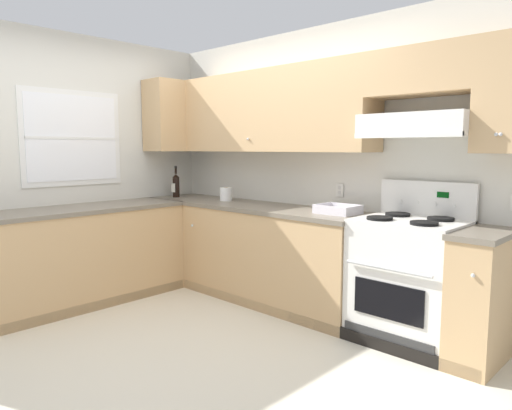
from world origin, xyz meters
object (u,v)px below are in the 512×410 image
object	(u,v)px
stove	(408,279)
wine_bottle	(176,185)
paper_towel_roll	(226,194)
bowl	(338,211)

from	to	relation	value
stove	wine_bottle	distance (m)	2.78
paper_towel_roll	wine_bottle	bearing A→B (deg)	-168.03
wine_bottle	paper_towel_roll	distance (m)	0.68
stove	paper_towel_roll	bearing A→B (deg)	178.65
paper_towel_roll	bowl	bearing A→B (deg)	-0.87
stove	bowl	bearing A→B (deg)	177.63
bowl	paper_towel_roll	distance (m)	1.40
stove	paper_towel_roll	world-z (taller)	stove
wine_bottle	paper_towel_roll	bearing A→B (deg)	11.97
stove	bowl	xyz separation A→B (m)	(-0.65, 0.03, 0.46)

